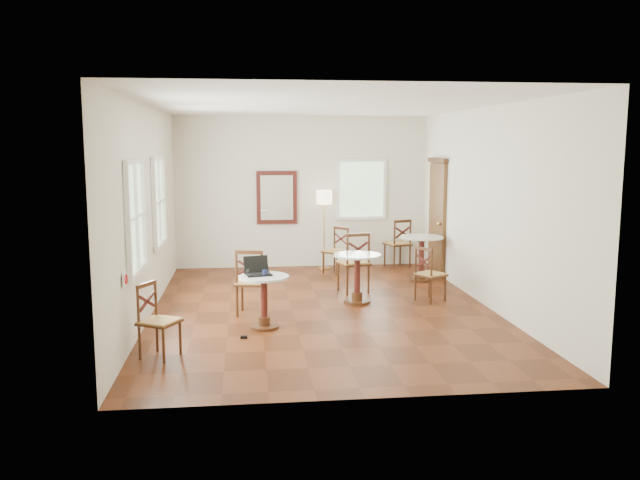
# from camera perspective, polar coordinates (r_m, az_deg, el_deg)

# --- Properties ---
(ground) EXTENTS (7.00, 7.00, 0.00)m
(ground) POSITION_cam_1_polar(r_m,az_deg,el_deg) (9.75, 0.20, -6.08)
(ground) COLOR #54230E
(ground) RESTS_ON ground
(room_shell) EXTENTS (5.02, 7.02, 3.01)m
(room_shell) POSITION_cam_1_polar(r_m,az_deg,el_deg) (9.72, -0.34, 5.17)
(room_shell) COLOR silver
(room_shell) RESTS_ON ground
(cafe_table_near) EXTENTS (0.67, 0.67, 0.71)m
(cafe_table_near) POSITION_cam_1_polar(r_m,az_deg,el_deg) (8.68, -4.95, -4.92)
(cafe_table_near) COLOR #442411
(cafe_table_near) RESTS_ON ground
(cafe_table_mid) EXTENTS (0.73, 0.73, 0.77)m
(cafe_table_mid) POSITION_cam_1_polar(r_m,az_deg,el_deg) (10.03, 3.29, -2.90)
(cafe_table_mid) COLOR #442411
(cafe_table_mid) RESTS_ON ground
(cafe_table_back) EXTENTS (0.77, 0.77, 0.81)m
(cafe_table_back) POSITION_cam_1_polar(r_m,az_deg,el_deg) (11.80, 8.91, -1.15)
(cafe_table_back) COLOR #442411
(cafe_table_back) RESTS_ON ground
(chair_near_a) EXTENTS (0.52, 0.52, 0.96)m
(chair_near_a) POSITION_cam_1_polar(r_m,az_deg,el_deg) (9.39, -6.06, -3.69)
(chair_near_a) COLOR #442411
(chair_near_a) RESTS_ON ground
(chair_near_b) EXTENTS (0.54, 0.54, 0.87)m
(chair_near_b) POSITION_cam_1_polar(r_m,az_deg,el_deg) (7.73, -14.08, -6.89)
(chair_near_b) COLOR #442411
(chair_near_b) RESTS_ON ground
(chair_mid_a) EXTENTS (0.57, 0.57, 1.01)m
(chair_mid_a) POSITION_cam_1_polar(r_m,az_deg,el_deg) (10.75, 3.01, -1.98)
(chair_mid_a) COLOR #442411
(chair_mid_a) RESTS_ON ground
(chair_mid_b) EXTENTS (0.55, 0.55, 0.87)m
(chair_mid_b) POSITION_cam_1_polar(r_m,az_deg,el_deg) (10.28, 9.61, -2.97)
(chair_mid_b) COLOR #442411
(chair_mid_b) RESTS_ON ground
(chair_back_a) EXTENTS (0.56, 0.56, 0.97)m
(chair_back_a) POSITION_cam_1_polar(r_m,az_deg,el_deg) (13.05, 6.89, -0.29)
(chair_back_a) COLOR #442411
(chair_back_a) RESTS_ON ground
(chair_back_b) EXTENTS (0.57, 0.57, 0.88)m
(chair_back_b) POSITION_cam_1_polar(r_m,az_deg,el_deg) (12.33, 1.44, -0.95)
(chair_back_b) COLOR #442411
(chair_back_b) RESTS_ON ground
(floor_lamp) EXTENTS (0.30, 0.30, 1.56)m
(floor_lamp) POSITION_cam_1_polar(r_m,az_deg,el_deg) (12.67, 0.37, 3.32)
(floor_lamp) COLOR #BF8C3F
(floor_lamp) RESTS_ON ground
(laptop) EXTENTS (0.39, 0.35, 0.24)m
(laptop) POSITION_cam_1_polar(r_m,az_deg,el_deg) (8.71, -5.54, -2.66)
(laptop) COLOR black
(laptop) RESTS_ON cafe_table_near
(mouse) EXTENTS (0.12, 0.09, 0.04)m
(mouse) POSITION_cam_1_polar(r_m,az_deg,el_deg) (8.80, -4.81, -2.79)
(mouse) COLOR black
(mouse) RESTS_ON cafe_table_near
(navy_mug) EXTENTS (0.10, 0.07, 0.08)m
(navy_mug) POSITION_cam_1_polar(r_m,az_deg,el_deg) (8.60, -4.86, -2.91)
(navy_mug) COLOR #101537
(navy_mug) RESTS_ON cafe_table_near
(water_glass) EXTENTS (0.05, 0.05, 0.09)m
(water_glass) POSITION_cam_1_polar(r_m,az_deg,el_deg) (8.68, -6.37, -2.81)
(water_glass) COLOR white
(water_glass) RESTS_ON cafe_table_near
(power_adapter) EXTENTS (0.09, 0.05, 0.04)m
(power_adapter) POSITION_cam_1_polar(r_m,az_deg,el_deg) (8.36, -6.71, -8.48)
(power_adapter) COLOR black
(power_adapter) RESTS_ON ground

